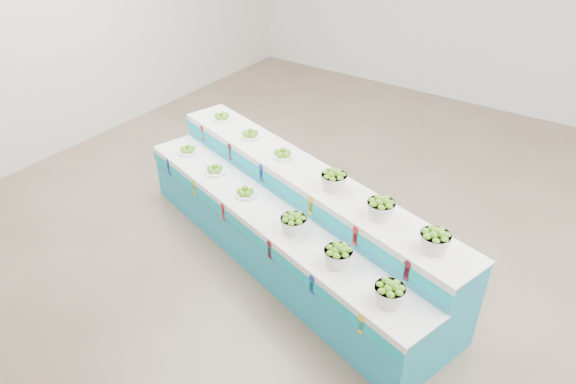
# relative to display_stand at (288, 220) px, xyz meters

# --- Properties ---
(ground) EXTENTS (10.00, 10.00, 0.00)m
(ground) POSITION_rel_display_stand_xyz_m (0.68, 0.52, -0.51)
(ground) COLOR brown
(ground) RESTS_ON ground
(display_stand) EXTENTS (4.37, 2.25, 1.02)m
(display_stand) POSITION_rel_display_stand_xyz_m (0.00, 0.00, 0.00)
(display_stand) COLOR #249BBE
(display_stand) RESTS_ON ground
(plate_lower_left) EXTENTS (0.31, 0.31, 0.10)m
(plate_lower_left) POSITION_rel_display_stand_xyz_m (-1.68, 0.23, 0.26)
(plate_lower_left) COLOR white
(plate_lower_left) RESTS_ON display_stand
(plate_lower_mid) EXTENTS (0.31, 0.31, 0.10)m
(plate_lower_mid) POSITION_rel_display_stand_xyz_m (-1.08, 0.05, 0.26)
(plate_lower_mid) COLOR white
(plate_lower_mid) RESTS_ON display_stand
(plate_lower_right) EXTENTS (0.31, 0.31, 0.10)m
(plate_lower_right) POSITION_rel_display_stand_xyz_m (-0.48, -0.13, 0.26)
(plate_lower_right) COLOR white
(plate_lower_right) RESTS_ON display_stand
(basket_lower_left) EXTENTS (0.34, 0.34, 0.20)m
(basket_lower_left) POSITION_rel_display_stand_xyz_m (0.32, -0.37, 0.31)
(basket_lower_left) COLOR silver
(basket_lower_left) RESTS_ON display_stand
(basket_lower_mid) EXTENTS (0.34, 0.34, 0.20)m
(basket_lower_mid) POSITION_rel_display_stand_xyz_m (0.94, -0.55, 0.31)
(basket_lower_mid) COLOR silver
(basket_lower_mid) RESTS_ON display_stand
(basket_lower_right) EXTENTS (0.34, 0.34, 0.20)m
(basket_lower_right) POSITION_rel_display_stand_xyz_m (1.53, -0.73, 0.31)
(basket_lower_right) COLOR silver
(basket_lower_right) RESTS_ON display_stand
(plate_upper_left) EXTENTS (0.31, 0.31, 0.10)m
(plate_upper_left) POSITION_rel_display_stand_xyz_m (-1.53, 0.73, 0.56)
(plate_upper_left) COLOR white
(plate_upper_left) RESTS_ON display_stand
(plate_upper_mid) EXTENTS (0.31, 0.31, 0.10)m
(plate_upper_mid) POSITION_rel_display_stand_xyz_m (-0.93, 0.55, 0.56)
(plate_upper_mid) COLOR white
(plate_upper_mid) RESTS_ON display_stand
(plate_upper_right) EXTENTS (0.31, 0.31, 0.10)m
(plate_upper_right) POSITION_rel_display_stand_xyz_m (-0.33, 0.37, 0.56)
(plate_upper_right) COLOR white
(plate_upper_right) RESTS_ON display_stand
(basket_upper_left) EXTENTS (0.34, 0.34, 0.20)m
(basket_upper_left) POSITION_rel_display_stand_xyz_m (0.47, 0.13, 0.61)
(basket_upper_left) COLOR silver
(basket_upper_left) RESTS_ON display_stand
(basket_upper_mid) EXTENTS (0.34, 0.34, 0.20)m
(basket_upper_mid) POSITION_rel_display_stand_xyz_m (1.08, -0.05, 0.61)
(basket_upper_mid) COLOR silver
(basket_upper_mid) RESTS_ON display_stand
(basket_upper_right) EXTENTS (0.34, 0.34, 0.20)m
(basket_upper_right) POSITION_rel_display_stand_xyz_m (1.68, -0.23, 0.61)
(basket_upper_right) COLOR silver
(basket_upper_right) RESTS_ON display_stand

